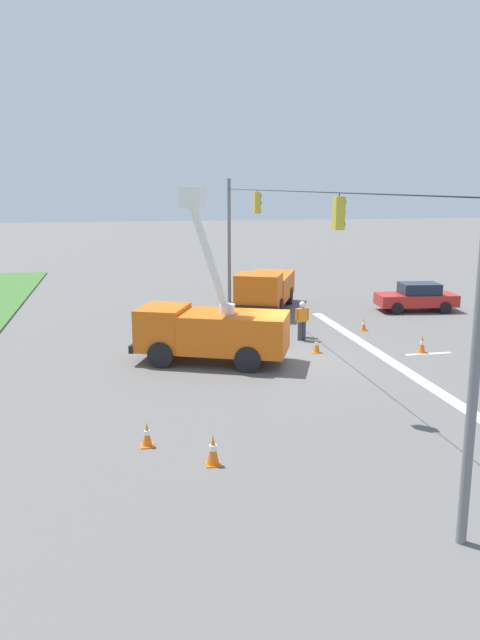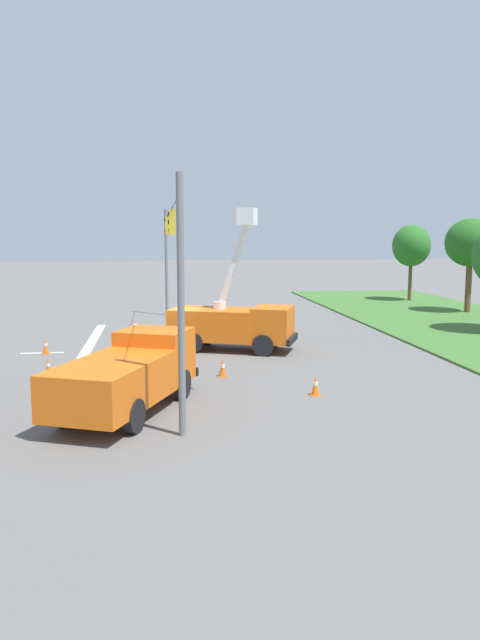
{
  "view_description": "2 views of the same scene",
  "coord_description": "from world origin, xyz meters",
  "px_view_note": "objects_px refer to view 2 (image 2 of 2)",
  "views": [
    {
      "loc": [
        -22.95,
        6.32,
        6.81
      ],
      "look_at": [
        -0.28,
        1.93,
        1.82
      ],
      "focal_mm": 35.0,
      "sensor_mm": 36.0,
      "label": 1
    },
    {
      "loc": [
        29.86,
        -0.62,
        5.59
      ],
      "look_at": [
        2.0,
        3.08,
        1.68
      ],
      "focal_mm": 35.0,
      "sensor_mm": 36.0,
      "label": 2
    }
  ],
  "objects_px": {
    "tree_west": "(471,243)",
    "traffic_cone_lane_edge_b": "(138,348)",
    "traffic_cone_foreground_right": "(236,317)",
    "tree_far_west": "(411,246)",
    "traffic_cone_near_bucket": "(315,385)",
    "road_worker": "(136,342)",
    "traffic_cone_foreground_left": "(222,367)",
    "traffic_cone_mid_right": "(48,366)",
    "traffic_cone_lane_edge_a": "(264,320)",
    "utility_truck_support_near": "(129,373)",
    "utility_truck_bucket_lift": "(233,322)",
    "traffic_cone_mid_left": "(46,346)"
  },
  "relations": [
    {
      "from": "tree_west",
      "to": "traffic_cone_mid_right",
      "type": "relative_size",
      "value": 10.94
    },
    {
      "from": "tree_west",
      "to": "traffic_cone_foreground_left",
      "type": "distance_m",
      "value": 26.1
    },
    {
      "from": "traffic_cone_mid_left",
      "to": "utility_truck_bucket_lift",
      "type": "bearing_deg",
      "value": 88.16
    },
    {
      "from": "traffic_cone_foreground_right",
      "to": "traffic_cone_mid_left",
      "type": "xyz_separation_m",
      "value": [
        8.88,
        -10.11,
        -0.03
      ]
    },
    {
      "from": "traffic_cone_foreground_right",
      "to": "traffic_cone_near_bucket",
      "type": "bearing_deg",
      "value": 1.69
    },
    {
      "from": "road_worker",
      "to": "traffic_cone_mid_right",
      "type": "xyz_separation_m",
      "value": [
        1.28,
        -3.46,
        -0.71
      ]
    },
    {
      "from": "road_worker",
      "to": "traffic_cone_lane_edge_b",
      "type": "distance_m",
      "value": 2.29
    },
    {
      "from": "utility_truck_bucket_lift",
      "to": "traffic_cone_foreground_left",
      "type": "relative_size",
      "value": 9.11
    },
    {
      "from": "traffic_cone_mid_right",
      "to": "traffic_cone_lane_edge_a",
      "type": "distance_m",
      "value": 15.98
    },
    {
      "from": "tree_west",
      "to": "traffic_cone_foreground_right",
      "type": "distance_m",
      "value": 17.51
    },
    {
      "from": "tree_west",
      "to": "utility_truck_bucket_lift",
      "type": "xyz_separation_m",
      "value": [
        11.67,
        -18.02,
        -3.52
      ]
    },
    {
      "from": "utility_truck_support_near",
      "to": "utility_truck_bucket_lift",
      "type": "bearing_deg",
      "value": 155.39
    },
    {
      "from": "tree_far_west",
      "to": "traffic_cone_lane_edge_a",
      "type": "bearing_deg",
      "value": -50.11
    },
    {
      "from": "utility_truck_support_near",
      "to": "traffic_cone_lane_edge_a",
      "type": "xyz_separation_m",
      "value": [
        -17.56,
        7.36,
        -0.88
      ]
    },
    {
      "from": "traffic_cone_foreground_left",
      "to": "traffic_cone_foreground_right",
      "type": "xyz_separation_m",
      "value": [
        -14.66,
        2.38,
        0.03
      ]
    },
    {
      "from": "traffic_cone_mid_right",
      "to": "utility_truck_bucket_lift",
      "type": "bearing_deg",
      "value": 116.75
    },
    {
      "from": "tree_far_west",
      "to": "traffic_cone_near_bucket",
      "type": "bearing_deg",
      "value": -28.28
    },
    {
      "from": "tree_far_west",
      "to": "traffic_cone_near_bucket",
      "type": "relative_size",
      "value": 8.84
    },
    {
      "from": "traffic_cone_mid_left",
      "to": "traffic_cone_mid_right",
      "type": "relative_size",
      "value": 1.22
    },
    {
      "from": "tree_west",
      "to": "traffic_cone_lane_edge_b",
      "type": "relative_size",
      "value": 9.84
    },
    {
      "from": "tree_far_west",
      "to": "traffic_cone_mid_left",
      "type": "relative_size",
      "value": 8.49
    },
    {
      "from": "traffic_cone_foreground_left",
      "to": "traffic_cone_near_bucket",
      "type": "height_order",
      "value": "traffic_cone_foreground_left"
    },
    {
      "from": "traffic_cone_lane_edge_a",
      "to": "utility_truck_bucket_lift",
      "type": "bearing_deg",
      "value": -20.24
    },
    {
      "from": "road_worker",
      "to": "traffic_cone_foreground_left",
      "type": "distance_m",
      "value": 4.44
    },
    {
      "from": "tree_far_west",
      "to": "traffic_cone_mid_left",
      "type": "distance_m",
      "value": 32.58
    },
    {
      "from": "traffic_cone_foreground_left",
      "to": "traffic_cone_mid_left",
      "type": "height_order",
      "value": "traffic_cone_foreground_left"
    },
    {
      "from": "road_worker",
      "to": "traffic_cone_foreground_left",
      "type": "xyz_separation_m",
      "value": [
        2.75,
        3.43,
        -0.63
      ]
    },
    {
      "from": "traffic_cone_lane_edge_a",
      "to": "traffic_cone_lane_edge_b",
      "type": "xyz_separation_m",
      "value": [
        8.28,
        -7.38,
        -0.0
      ]
    },
    {
      "from": "utility_truck_support_near",
      "to": "traffic_cone_foreground_left",
      "type": "bearing_deg",
      "value": 141.88
    },
    {
      "from": "tree_far_west",
      "to": "road_worker",
      "type": "xyz_separation_m",
      "value": [
        22.36,
        -21.6,
        -3.57
      ]
    },
    {
      "from": "traffic_cone_foreground_left",
      "to": "traffic_cone_lane_edge_a",
      "type": "xyz_separation_m",
      "value": [
        -13.21,
        3.94,
        -0.04
      ]
    },
    {
      "from": "tree_west",
      "to": "road_worker",
      "type": "relative_size",
      "value": 3.74
    },
    {
      "from": "road_worker",
      "to": "traffic_cone_near_bucket",
      "type": "height_order",
      "value": "road_worker"
    },
    {
      "from": "traffic_cone_mid_left",
      "to": "traffic_cone_lane_edge_a",
      "type": "relative_size",
      "value": 1.09
    },
    {
      "from": "traffic_cone_mid_right",
      "to": "traffic_cone_near_bucket",
      "type": "bearing_deg",
      "value": 64.31
    },
    {
      "from": "traffic_cone_near_bucket",
      "to": "traffic_cone_lane_edge_b",
      "type": "height_order",
      "value": "traffic_cone_near_bucket"
    },
    {
      "from": "road_worker",
      "to": "traffic_cone_mid_right",
      "type": "distance_m",
      "value": 3.76
    },
    {
      "from": "utility_truck_bucket_lift",
      "to": "road_worker",
      "type": "height_order",
      "value": "utility_truck_bucket_lift"
    },
    {
      "from": "traffic_cone_foreground_right",
      "to": "traffic_cone_lane_edge_b",
      "type": "bearing_deg",
      "value": -30.88
    },
    {
      "from": "road_worker",
      "to": "traffic_cone_foreground_left",
      "type": "height_order",
      "value": "road_worker"
    },
    {
      "from": "utility_truck_bucket_lift",
      "to": "utility_truck_support_near",
      "type": "height_order",
      "value": "utility_truck_bucket_lift"
    },
    {
      "from": "tree_far_west",
      "to": "utility_truck_support_near",
      "type": "relative_size",
      "value": 0.89
    },
    {
      "from": "utility_truck_bucket_lift",
      "to": "traffic_cone_mid_right",
      "type": "xyz_separation_m",
      "value": [
        4.03,
        -7.99,
        -1.11
      ]
    },
    {
      "from": "utility_truck_support_near",
      "to": "traffic_cone_lane_edge_a",
      "type": "relative_size",
      "value": 10.46
    },
    {
      "from": "traffic_cone_foreground_right",
      "to": "traffic_cone_foreground_left",
      "type": "bearing_deg",
      "value": -9.23
    },
    {
      "from": "utility_truck_bucket_lift",
      "to": "road_worker",
      "type": "distance_m",
      "value": 5.31
    },
    {
      "from": "traffic_cone_mid_left",
      "to": "traffic_cone_foreground_right",
      "type": "bearing_deg",
      "value": 131.31
    },
    {
      "from": "road_worker",
      "to": "tree_far_west",
      "type": "bearing_deg",
      "value": 135.98
    },
    {
      "from": "traffic_cone_foreground_left",
      "to": "traffic_cone_near_bucket",
      "type": "relative_size",
      "value": 1.04
    },
    {
      "from": "traffic_cone_foreground_right",
      "to": "traffic_cone_lane_edge_b",
      "type": "xyz_separation_m",
      "value": [
        9.73,
        -5.82,
        -0.07
      ]
    }
  ]
}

